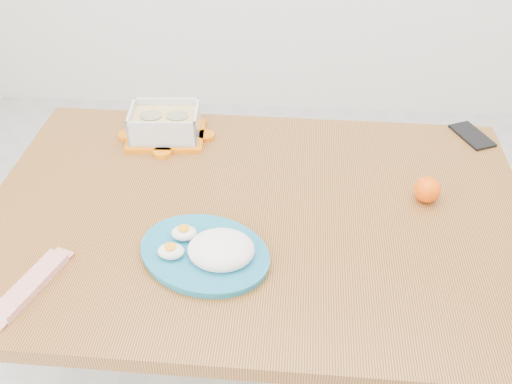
# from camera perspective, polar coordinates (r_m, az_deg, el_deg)

# --- Properties ---
(ground) EXTENTS (3.50, 3.50, 0.00)m
(ground) POSITION_cam_1_polar(r_m,az_deg,el_deg) (1.99, 3.98, -17.67)
(ground) COLOR #B7B7B2
(ground) RESTS_ON ground
(dining_table) EXTENTS (1.35, 0.91, 0.75)m
(dining_table) POSITION_cam_1_polar(r_m,az_deg,el_deg) (1.45, -0.00, -4.52)
(dining_table) COLOR olive
(dining_table) RESTS_ON ground
(food_container) EXTENTS (0.23, 0.18, 0.09)m
(food_container) POSITION_cam_1_polar(r_m,az_deg,el_deg) (1.65, -9.08, 6.72)
(food_container) COLOR orange
(food_container) RESTS_ON dining_table
(orange_fruit) EXTENTS (0.07, 0.07, 0.07)m
(orange_fruit) POSITION_cam_1_polar(r_m,az_deg,el_deg) (1.47, 16.76, 0.23)
(orange_fruit) COLOR #EE3B04
(orange_fruit) RESTS_ON dining_table
(rice_plate) EXTENTS (0.39, 0.39, 0.08)m
(rice_plate) POSITION_cam_1_polar(r_m,az_deg,el_deg) (1.26, -4.66, -5.79)
(rice_plate) COLOR #196E8E
(rice_plate) RESTS_ON dining_table
(candy_bar) EXTENTS (0.11, 0.20, 0.02)m
(candy_bar) POSITION_cam_1_polar(r_m,az_deg,el_deg) (1.30, -21.60, -8.61)
(candy_bar) COLOR #BB1809
(candy_bar) RESTS_ON dining_table
(smartphone) EXTENTS (0.12, 0.15, 0.01)m
(smartphone) POSITION_cam_1_polar(r_m,az_deg,el_deg) (1.77, 20.79, 5.30)
(smartphone) COLOR black
(smartphone) RESTS_ON dining_table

